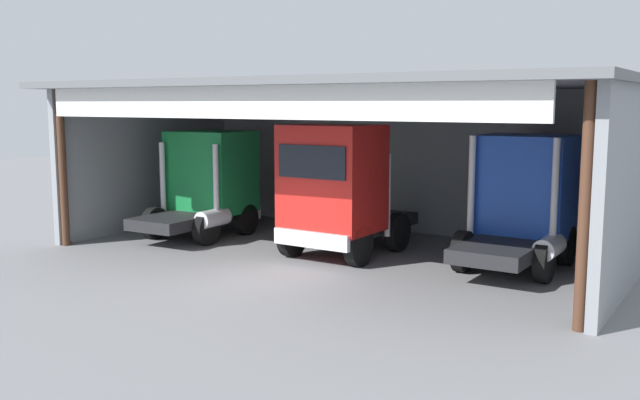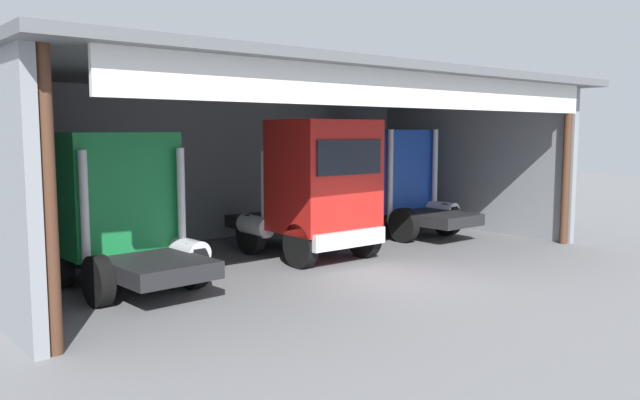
{
  "view_description": "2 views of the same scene",
  "coord_description": "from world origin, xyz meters",
  "px_view_note": "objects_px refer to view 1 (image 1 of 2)",
  "views": [
    {
      "loc": [
        10.48,
        -13.64,
        4.41
      ],
      "look_at": [
        0.0,
        2.84,
        1.69
      ],
      "focal_mm": 39.11,
      "sensor_mm": 36.0,
      "label": 1
    },
    {
      "loc": [
        -10.7,
        -9.97,
        3.52
      ],
      "look_at": [
        0.0,
        2.84,
        1.69
      ],
      "focal_mm": 35.51,
      "sensor_mm": 36.0,
      "label": 2
    }
  ],
  "objects_px": {
    "truck_blue_yard_outside": "(523,199)",
    "oil_drum": "(322,217)",
    "truck_red_center_right_bay": "(337,189)",
    "truck_green_left_bay": "(208,181)",
    "tool_cart": "(314,212)"
  },
  "relations": [
    {
      "from": "truck_red_center_right_bay",
      "to": "truck_blue_yard_outside",
      "type": "relative_size",
      "value": 1.04
    },
    {
      "from": "truck_red_center_right_bay",
      "to": "truck_blue_yard_outside",
      "type": "distance_m",
      "value": 5.12
    },
    {
      "from": "truck_green_left_bay",
      "to": "oil_drum",
      "type": "distance_m",
      "value": 4.24
    },
    {
      "from": "truck_red_center_right_bay",
      "to": "truck_green_left_bay",
      "type": "bearing_deg",
      "value": -4.73
    },
    {
      "from": "oil_drum",
      "to": "truck_red_center_right_bay",
      "type": "bearing_deg",
      "value": -52.26
    },
    {
      "from": "truck_green_left_bay",
      "to": "oil_drum",
      "type": "relative_size",
      "value": 5.14
    },
    {
      "from": "truck_green_left_bay",
      "to": "tool_cart",
      "type": "relative_size",
      "value": 4.44
    },
    {
      "from": "truck_blue_yard_outside",
      "to": "truck_green_left_bay",
      "type": "bearing_deg",
      "value": -173.2
    },
    {
      "from": "oil_drum",
      "to": "tool_cart",
      "type": "height_order",
      "value": "tool_cart"
    },
    {
      "from": "truck_green_left_bay",
      "to": "truck_red_center_right_bay",
      "type": "xyz_separation_m",
      "value": [
        5.39,
        -0.53,
        0.15
      ]
    },
    {
      "from": "truck_blue_yard_outside",
      "to": "oil_drum",
      "type": "height_order",
      "value": "truck_blue_yard_outside"
    },
    {
      "from": "truck_green_left_bay",
      "to": "truck_blue_yard_outside",
      "type": "relative_size",
      "value": 0.95
    },
    {
      "from": "truck_blue_yard_outside",
      "to": "oil_drum",
      "type": "relative_size",
      "value": 5.4
    },
    {
      "from": "oil_drum",
      "to": "truck_blue_yard_outside",
      "type": "bearing_deg",
      "value": -13.81
    },
    {
      "from": "truck_red_center_right_bay",
      "to": "oil_drum",
      "type": "height_order",
      "value": "truck_red_center_right_bay"
    }
  ]
}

